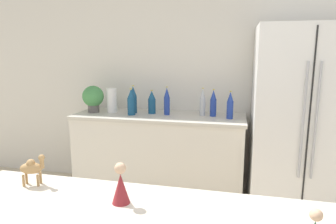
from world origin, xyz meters
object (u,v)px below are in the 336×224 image
potted_plant (93,97)px  back_bottle_3 (167,101)px  back_bottle_2 (133,100)px  camel_figurine (32,167)px  back_bottle_4 (152,102)px  back_bottle_6 (213,103)px  back_bottle_5 (131,102)px  paper_towel_roll (112,100)px  refrigerator (300,123)px  back_bottle_0 (203,102)px  wise_man_figurine_crimson (121,186)px  back_bottle_1 (230,106)px

potted_plant → back_bottle_3: size_ratio=0.98×
back_bottle_2 → camel_figurine: size_ratio=2.13×
back_bottle_2 → camel_figurine: 1.99m
potted_plant → back_bottle_2: size_ratio=0.97×
back_bottle_2 → back_bottle_3: 0.38m
back_bottle_3 → back_bottle_4: 0.18m
back_bottle_6 → back_bottle_3: bearing=-176.7°
back_bottle_5 → paper_towel_roll: bearing=159.7°
potted_plant → back_bottle_3: (0.83, 0.04, -0.02)m
refrigerator → paper_towel_roll: bearing=177.5°
potted_plant → back_bottle_5: 0.47m
back_bottle_6 → refrigerator: bearing=-7.5°
back_bottle_0 → paper_towel_roll: bearing=-177.7°
camel_figurine → wise_man_figurine_crimson: bearing=-8.7°
back_bottle_2 → back_bottle_3: bearing=-2.3°
refrigerator → camel_figurine: bearing=-128.3°
back_bottle_5 → back_bottle_6: same height
back_bottle_4 → back_bottle_5: back_bottle_5 is taller
paper_towel_roll → wise_man_figurine_crimson: (0.91, -2.04, -0.01)m
paper_towel_roll → back_bottle_6: 1.12m
paper_towel_roll → wise_man_figurine_crimson: paper_towel_roll is taller
back_bottle_2 → back_bottle_5: bearing=-82.2°
back_bottle_0 → camel_figurine: (-0.54, -2.01, -0.00)m
paper_towel_roll → back_bottle_3: back_bottle_3 is taller
paper_towel_roll → camel_figurine: 2.02m
back_bottle_2 → wise_man_figurine_crimson: bearing=-72.0°
back_bottle_6 → camel_figurine: bearing=-108.2°
potted_plant → back_bottle_4: potted_plant is taller
back_bottle_5 → camel_figurine: (0.20, -1.87, 0.00)m
back_bottle_0 → back_bottle_1: (0.29, -0.10, -0.01)m
refrigerator → back_bottle_6: (-0.83, 0.11, 0.14)m
camel_figurine → back_bottle_2: bearing=96.3°
potted_plant → wise_man_figurine_crimson: potted_plant is taller
refrigerator → back_bottle_1: size_ratio=6.42×
back_bottle_3 → back_bottle_2: bearing=177.7°
back_bottle_1 → back_bottle_3: size_ratio=0.93×
back_bottle_0 → back_bottle_5: (-0.74, -0.14, -0.00)m
back_bottle_1 → camel_figurine: (-0.83, -1.91, 0.00)m
back_bottle_2 → wise_man_figurine_crimson: back_bottle_2 is taller
potted_plant → back_bottle_6: potted_plant is taller
back_bottle_6 → back_bottle_0: bearing=172.2°
back_bottle_1 → wise_man_figurine_crimson: (-0.38, -1.97, -0.01)m
back_bottle_2 → wise_man_figurine_crimson: size_ratio=1.82×
back_bottle_2 → refrigerator: bearing=-3.2°
paper_towel_roll → camel_figurine: bearing=-76.7°
potted_plant → paper_towel_roll: 0.21m
back_bottle_0 → wise_man_figurine_crimson: size_ratio=1.75×
wise_man_figurine_crimson → back_bottle_2: bearing=108.0°
back_bottle_4 → camel_figurine: 2.00m
back_bottle_0 → back_bottle_3: 0.38m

